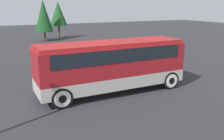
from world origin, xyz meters
TOP-DOWN VIEW (x-y plane):
  - ground_plane at (0.00, 0.00)m, footprint 120.00×120.00m
  - tour_bus at (0.10, -0.00)m, footprint 9.42×2.63m
  - parked_car_near at (2.82, 8.69)m, footprint 4.40×1.87m
  - parked_car_mid at (2.09, 5.20)m, footprint 4.12×1.85m
  - tree_left at (4.04, 27.83)m, footprint 2.83×2.83m
  - tree_center at (1.22, 25.70)m, footprint 2.70×2.70m

SIDE VIEW (x-z plane):
  - ground_plane at x=0.00m, z-range 0.00..0.00m
  - parked_car_near at x=2.82m, z-range 0.00..1.40m
  - parked_car_mid at x=2.09m, z-range -0.01..1.43m
  - tour_bus at x=0.10m, z-range 0.34..3.59m
  - tree_center at x=1.22m, z-range 0.71..6.92m
  - tree_left at x=4.04m, z-range 1.05..7.01m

